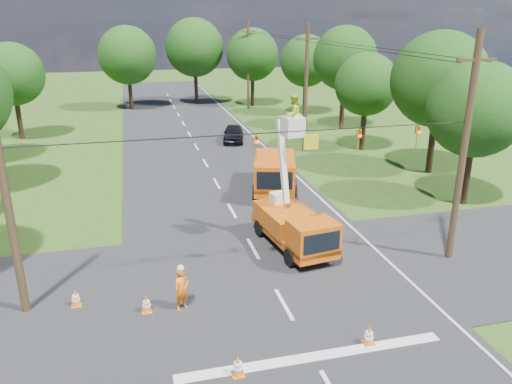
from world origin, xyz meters
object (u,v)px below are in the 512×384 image
object	(u,v)px
bucket_truck	(294,217)
tree_far_c	(252,55)
pole_left	(7,199)
tree_right_a	(476,109)
tree_right_d	(345,58)
pole_right_near	(464,150)
second_truck	(274,172)
traffic_cone_2	(259,222)
pole_right_mid	(306,87)
traffic_cone_7	(273,164)
tree_left_f	(12,74)
traffic_cone_5	(76,298)
traffic_cone_1	(369,335)
tree_far_b	(195,48)
traffic_cone_0	(238,366)
ground_worker	(182,289)
traffic_cone_3	(286,201)
pole_right_far	(248,65)
traffic_cone_4	(146,304)
tree_right_c	(366,84)
distant_car	(233,133)
tree_right_b	(439,80)
tree_far_a	(127,55)
tree_right_e	(306,61)

from	to	relation	value
bucket_truck	tree_far_c	size ratio (longest dim) A/B	0.79
pole_left	tree_right_a	distance (m)	23.79
tree_right_d	pole_right_near	bearing A→B (deg)	-103.13
second_truck	traffic_cone_2	size ratio (longest dim) A/B	9.62
pole_right_mid	traffic_cone_7	bearing A→B (deg)	-130.86
tree_left_f	tree_right_d	size ratio (longest dim) A/B	0.87
traffic_cone_5	tree_right_a	world-z (taller)	tree_right_a
traffic_cone_1	bucket_truck	bearing A→B (deg)	90.99
tree_far_b	tree_far_c	bearing A→B (deg)	-24.78
traffic_cone_0	traffic_cone_1	xyz separation A→B (m)	(4.60, 0.45, 0.00)
traffic_cone_0	ground_worker	bearing A→B (deg)	106.81
traffic_cone_3	pole_right_far	size ratio (longest dim) A/B	0.07
traffic_cone_3	traffic_cone_7	size ratio (longest dim) A/B	1.00
ground_worker	traffic_cone_3	xyz separation A→B (m)	(7.00, 9.33, -0.50)
tree_far_c	traffic_cone_4	bearing A→B (deg)	-108.68
traffic_cone_3	traffic_cone_7	xyz separation A→B (m)	(1.35, 7.42, 0.00)
pole_left	pole_right_mid	bearing A→B (deg)	48.01
tree_right_d	traffic_cone_2	bearing A→B (deg)	-122.65
traffic_cone_4	traffic_cone_7	xyz separation A→B (m)	(9.67, 16.64, 0.00)
traffic_cone_5	traffic_cone_1	bearing A→B (deg)	-26.49
pole_right_mid	tree_right_d	distance (m)	9.55
ground_worker	tree_right_c	bearing A→B (deg)	17.54
tree_right_d	distant_car	bearing A→B (deg)	-166.67
traffic_cone_0	tree_right_a	size ratio (longest dim) A/B	0.09
pole_left	tree_far_b	size ratio (longest dim) A/B	0.87
traffic_cone_1	traffic_cone_2	bearing A→B (deg)	96.34
traffic_cone_7	tree_right_d	bearing A→B (deg)	48.45
tree_left_f	tree_far_b	world-z (taller)	tree_far_b
tree_far_c	pole_left	bearing A→B (deg)	-114.34
traffic_cone_2	tree_right_c	distance (m)	19.04
traffic_cone_5	tree_right_d	size ratio (longest dim) A/B	0.07
bucket_truck	ground_worker	distance (m)	7.00
tree_right_b	tree_right_c	distance (m)	7.31
traffic_cone_3	tree_left_f	distance (m)	28.90
tree_right_b	pole_left	bearing A→B (deg)	-153.90
traffic_cone_4	tree_far_a	size ratio (longest dim) A/B	0.07
bucket_truck	traffic_cone_7	size ratio (longest dim) A/B	10.22
tree_far_c	pole_right_far	bearing A→B (deg)	-116.57
bucket_truck	pole_right_mid	bearing A→B (deg)	60.95
tree_right_b	traffic_cone_0	bearing A→B (deg)	-135.19
traffic_cone_0	tree_right_c	size ratio (longest dim) A/B	0.09
second_truck	tree_far_c	world-z (taller)	tree_far_c
pole_right_mid	tree_right_d	bearing A→B (deg)	48.01
tree_right_c	tree_right_e	world-z (taller)	tree_right_e
tree_right_d	tree_far_a	world-z (taller)	tree_right_d
bucket_truck	tree_left_f	world-z (taller)	tree_left_f
traffic_cone_0	tree_right_c	world-z (taller)	tree_right_c
distant_car	pole_right_mid	world-z (taller)	pole_right_mid
traffic_cone_7	tree_right_c	xyz separation A→B (m)	(8.64, 3.55, 4.95)
pole_left	tree_left_f	distance (m)	30.49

